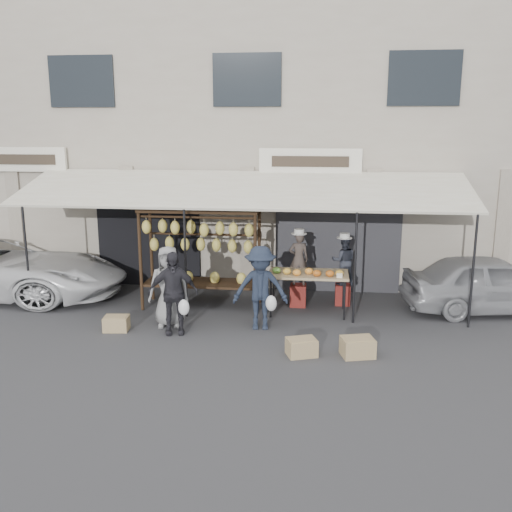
{
  "coord_description": "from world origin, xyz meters",
  "views": [
    {
      "loc": [
        1.82,
        -10.16,
        3.98
      ],
      "look_at": [
        0.46,
        1.4,
        1.3
      ],
      "focal_mm": 40.0,
      "sensor_mm": 36.0,
      "label": 1
    }
  ],
  "objects": [
    {
      "name": "vendor_right",
      "position": [
        2.32,
        2.37,
        1.02
      ],
      "size": [
        0.56,
        0.45,
        1.1
      ],
      "primitive_type": "imported",
      "rotation": [
        0.0,
        0.0,
        3.2
      ],
      "color": "#2A2D38",
      "rests_on": "stool_right"
    },
    {
      "name": "produce_table",
      "position": [
        1.55,
        1.61,
        0.87
      ],
      "size": [
        1.7,
        0.9,
        1.04
      ],
      "color": "tan",
      "rests_on": "ground_plane"
    },
    {
      "name": "crate_near_b",
      "position": [
        2.49,
        -0.61,
        0.17
      ],
      "size": [
        0.64,
        0.55,
        0.33
      ],
      "primitive_type": "cube",
      "rotation": [
        0.0,
        0.0,
        0.26
      ],
      "color": "tan",
      "rests_on": "ground_plane"
    },
    {
      "name": "ground_plane",
      "position": [
        0.0,
        0.0,
        0.0
      ],
      "size": [
        90.0,
        90.0,
        0.0
      ],
      "primitive_type": "plane",
      "color": "#2D2D30"
    },
    {
      "name": "vendor_left",
      "position": [
        1.32,
        2.15,
        1.09
      ],
      "size": [
        0.46,
        0.32,
        1.19
      ],
      "primitive_type": "imported",
      "rotation": [
        0.0,
        0.0,
        3.24
      ],
      "color": "#423934",
      "rests_on": "stool_left"
    },
    {
      "name": "customer_left",
      "position": [
        -1.21,
        0.55,
        0.82
      ],
      "size": [
        0.84,
        0.59,
        1.64
      ],
      "primitive_type": "imported",
      "rotation": [
        0.0,
        0.0,
        0.08
      ],
      "color": "gray",
      "rests_on": "ground_plane"
    },
    {
      "name": "stool_right",
      "position": [
        2.32,
        2.37,
        0.23
      ],
      "size": [
        0.39,
        0.39,
        0.47
      ],
      "primitive_type": "cube",
      "rotation": [
        0.0,
        0.0,
        0.17
      ],
      "color": "maroon",
      "rests_on": "ground_plane"
    },
    {
      "name": "stool_left",
      "position": [
        1.32,
        2.15,
        0.25
      ],
      "size": [
        0.4,
        0.4,
        0.49
      ],
      "primitive_type": "cube",
      "rotation": [
        0.0,
        0.0,
        -0.14
      ],
      "color": "maroon",
      "rests_on": "ground_plane"
    },
    {
      "name": "crate_near_a",
      "position": [
        1.51,
        -0.69,
        0.15
      ],
      "size": [
        0.61,
        0.53,
        0.3
      ],
      "primitive_type": "cube",
      "rotation": [
        0.0,
        0.0,
        0.35
      ],
      "color": "tan",
      "rests_on": "ground_plane"
    },
    {
      "name": "crate_far",
      "position": [
        -2.18,
        0.14,
        0.14
      ],
      "size": [
        0.51,
        0.41,
        0.29
      ],
      "primitive_type": "cube",
      "rotation": [
        0.0,
        0.0,
        0.11
      ],
      "color": "tan",
      "rests_on": "ground_plane"
    },
    {
      "name": "awning",
      "position": [
        0.01,
        2.28,
        2.57
      ],
      "size": [
        10.0,
        2.35,
        2.92
      ],
      "color": "silver",
      "rests_on": "ground_plane"
    },
    {
      "name": "banana_rack",
      "position": [
        -0.82,
        1.8,
        1.57
      ],
      "size": [
        2.6,
        0.9,
        2.24
      ],
      "color": "black",
      "rests_on": "ground_plane"
    },
    {
      "name": "customer_right",
      "position": [
        0.64,
        0.59,
        0.84
      ],
      "size": [
        1.14,
        0.73,
        1.68
      ],
      "primitive_type": "imported",
      "rotation": [
        0.0,
        0.0,
        0.1
      ],
      "color": "#1C2434",
      "rests_on": "ground_plane"
    },
    {
      "name": "sedan",
      "position": [
        5.48,
        2.25,
        0.63
      ],
      "size": [
        3.91,
        2.07,
        1.27
      ],
      "primitive_type": "imported",
      "rotation": [
        0.0,
        0.0,
        1.73
      ],
      "color": "#939498",
      "rests_on": "ground_plane"
    },
    {
      "name": "customer_mid",
      "position": [
        -1.01,
        0.14,
        0.82
      ],
      "size": [
        1.03,
        0.62,
        1.64
      ],
      "primitive_type": "imported",
      "rotation": [
        0.0,
        0.0,
        0.24
      ],
      "color": "#27272C",
      "rests_on": "ground_plane"
    },
    {
      "name": "shophouse",
      "position": [
        -0.0,
        6.5,
        3.65
      ],
      "size": [
        24.0,
        6.15,
        7.3
      ],
      "color": "#A59C8D",
      "rests_on": "ground_plane"
    }
  ]
}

